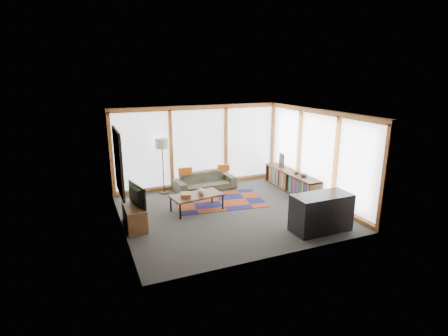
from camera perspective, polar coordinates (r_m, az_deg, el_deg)
name	(u,v)px	position (r m, az deg, el deg)	size (l,w,h in m)	color
ground	(230,212)	(9.34, 0.96, -7.12)	(5.50, 5.50, 0.00)	#2D2C2A
room_envelope	(238,149)	(9.57, 2.36, 3.08)	(5.52, 5.02, 2.62)	#41382F
rug	(220,201)	(10.07, -0.73, -5.39)	(2.47, 1.59, 0.01)	maroon
sofa	(205,181)	(10.95, -3.12, -2.19)	(1.89, 0.74, 0.55)	#3A3B2D
pillow_left	(185,171)	(10.69, -6.35, -0.52)	(0.41, 0.12, 0.23)	#BE5817
pillow_right	(223,168)	(11.05, -0.09, 0.04)	(0.38, 0.11, 0.21)	#BE5817
floor_lamp	(163,166)	(10.65, -9.92, 0.32)	(0.43, 0.43, 1.71)	#33281B
coffee_table	(197,203)	(9.36, -4.43, -5.66)	(1.33, 0.67, 0.44)	#322011
book_stack	(186,195)	(9.13, -6.25, -4.41)	(0.25, 0.31, 0.10)	#945737
vase	(201,192)	(9.25, -3.77, -3.87)	(0.20, 0.20, 0.17)	beige
bookshelf	(291,182)	(11.01, 10.94, -2.20)	(0.45, 2.46, 0.61)	#322011
bowl_a	(304,175)	(10.47, 12.91, -1.17)	(0.21, 0.21, 0.10)	black
bowl_b	(297,173)	(10.74, 11.77, -0.76)	(0.15, 0.15, 0.08)	black
shelf_picture	(282,160)	(11.47, 9.39, 1.29)	(0.04, 0.33, 0.43)	black
tv_console	(134,216)	(8.64, -14.41, -7.62)	(0.44, 1.07, 0.53)	brown
television	(133,196)	(8.43, -14.58, -4.38)	(0.90, 0.12, 0.52)	black
bar_counter	(321,213)	(8.43, 15.57, -7.03)	(1.38, 0.64, 0.87)	black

